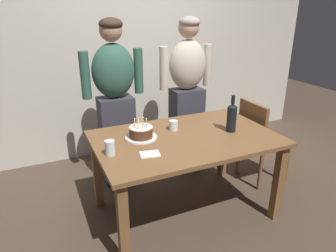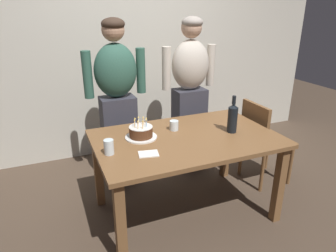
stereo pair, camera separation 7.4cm
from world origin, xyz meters
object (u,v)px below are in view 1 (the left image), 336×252
object	(u,v)px
water_glass_near	(110,148)
person_man_bearded	(115,102)
water_glass_far	(173,125)
person_woman_cardigan	(187,93)
birthday_cake	(141,133)
wine_bottle	(232,117)
napkin_stack	(150,154)
dining_chair	(258,135)

from	to	relation	value
water_glass_near	person_man_bearded	bearing A→B (deg)	71.94
water_glass_far	person_woman_cardigan	bearing A→B (deg)	53.30
water_glass_near	birthday_cake	bearing A→B (deg)	32.22
birthday_cake	wine_bottle	size ratio (longest dim) A/B	0.82
birthday_cake	water_glass_near	world-z (taller)	birthday_cake
water_glass_far	person_woman_cardigan	world-z (taller)	person_woman_cardigan
water_glass_far	napkin_stack	size ratio (longest dim) A/B	0.59
person_man_bearded	dining_chair	xyz separation A→B (m)	(1.32, -0.59, -0.36)
birthday_cake	dining_chair	distance (m)	1.32
wine_bottle	dining_chair	distance (m)	0.68
person_man_bearded	person_woman_cardigan	bearing A→B (deg)	-180.00
water_glass_near	water_glass_far	distance (m)	0.67
person_man_bearded	dining_chair	bearing A→B (deg)	155.96
wine_bottle	napkin_stack	world-z (taller)	wine_bottle
water_glass_near	wine_bottle	size ratio (longest dim) A/B	0.35
napkin_stack	person_woman_cardigan	xyz separation A→B (m)	(0.80, 0.96, 0.13)
birthday_cake	person_woman_cardigan	distance (m)	1.00
napkin_stack	wine_bottle	bearing A→B (deg)	9.45
water_glass_near	water_glass_far	world-z (taller)	water_glass_near
person_man_bearded	napkin_stack	bearing A→B (deg)	89.33
napkin_stack	dining_chair	size ratio (longest dim) A/B	0.17
napkin_stack	dining_chair	distance (m)	1.40
person_woman_cardigan	person_man_bearded	bearing A→B (deg)	0.00
wine_bottle	dining_chair	world-z (taller)	wine_bottle
napkin_stack	water_glass_near	bearing A→B (deg)	156.09
birthday_cake	person_man_bearded	size ratio (longest dim) A/B	0.16
person_man_bearded	person_woman_cardigan	xyz separation A→B (m)	(0.79, 0.00, 0.00)
person_man_bearded	water_glass_far	bearing A→B (deg)	120.58
napkin_stack	water_glass_far	bearing A→B (deg)	45.05
wine_bottle	napkin_stack	bearing A→B (deg)	-170.55
wine_bottle	person_woman_cardigan	xyz separation A→B (m)	(0.00, 0.82, 0.00)
person_woman_cardigan	dining_chair	distance (m)	0.87
birthday_cake	wine_bottle	xyz separation A→B (m)	(0.76, -0.18, 0.08)
wine_bottle	napkin_stack	size ratio (longest dim) A/B	2.23
person_man_bearded	dining_chair	size ratio (longest dim) A/B	1.90
napkin_stack	person_man_bearded	size ratio (longest dim) A/B	0.09
birthday_cake	napkin_stack	distance (m)	0.31
birthday_cake	person_woman_cardigan	world-z (taller)	person_woman_cardigan
birthday_cake	person_woman_cardigan	bearing A→B (deg)	40.36
water_glass_near	water_glass_far	xyz separation A→B (m)	(0.62, 0.25, -0.01)
water_glass_near	napkin_stack	bearing A→B (deg)	-23.91
person_man_bearded	dining_chair	world-z (taller)	person_man_bearded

